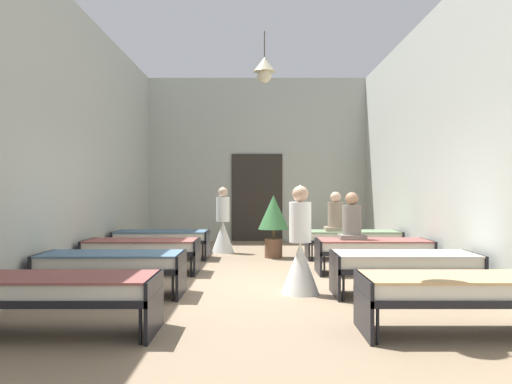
{
  "coord_description": "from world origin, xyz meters",
  "views": [
    {
      "loc": [
        -0.03,
        -8.09,
        1.42
      ],
      "look_at": [
        0.0,
        -0.22,
        1.38
      ],
      "focal_mm": 37.56,
      "sensor_mm": 36.0,
      "label": 1
    }
  ],
  "objects_px": {
    "bed_left_row_2": "(140,248)",
    "bed_right_row_0": "(456,289)",
    "potted_plant": "(272,218)",
    "bed_right_row_1": "(402,263)",
    "bed_right_row_3": "(351,237)",
    "nurse_near_aisle": "(298,255)",
    "bed_left_row_1": "(110,263)",
    "bed_left_row_3": "(160,237)",
    "bed_left_row_0": "(58,290)",
    "patient_seated_primary": "(350,222)",
    "nurse_mid_aisle": "(221,229)",
    "bed_right_row_2": "(371,247)",
    "patient_seated_secondary": "(334,216)"
  },
  "relations": [
    {
      "from": "patient_seated_secondary",
      "to": "potted_plant",
      "type": "height_order",
      "value": "patient_seated_secondary"
    },
    {
      "from": "bed_left_row_1",
      "to": "bed_right_row_1",
      "type": "bearing_deg",
      "value": 0.0
    },
    {
      "from": "bed_right_row_2",
      "to": "patient_seated_secondary",
      "type": "distance_m",
      "value": 2.0
    },
    {
      "from": "bed_right_row_1",
      "to": "nurse_near_aisle",
      "type": "distance_m",
      "value": 1.39
    },
    {
      "from": "bed_right_row_1",
      "to": "bed_right_row_2",
      "type": "relative_size",
      "value": 1.0
    },
    {
      "from": "bed_left_row_2",
      "to": "potted_plant",
      "type": "distance_m",
      "value": 3.12
    },
    {
      "from": "bed_right_row_0",
      "to": "bed_right_row_3",
      "type": "relative_size",
      "value": 1.0
    },
    {
      "from": "bed_left_row_3",
      "to": "bed_right_row_3",
      "type": "bearing_deg",
      "value": 0.0
    },
    {
      "from": "bed_right_row_0",
      "to": "bed_left_row_0",
      "type": "bearing_deg",
      "value": 180.0
    },
    {
      "from": "bed_left_row_2",
      "to": "bed_right_row_0",
      "type": "bearing_deg",
      "value": -44.2
    },
    {
      "from": "bed_right_row_2",
      "to": "patient_seated_primary",
      "type": "bearing_deg",
      "value": 170.85
    },
    {
      "from": "bed_left_row_3",
      "to": "patient_seated_primary",
      "type": "distance_m",
      "value": 4.03
    },
    {
      "from": "nurse_near_aisle",
      "to": "nurse_mid_aisle",
      "type": "distance_m",
      "value": 4.92
    },
    {
      "from": "bed_left_row_3",
      "to": "bed_right_row_1",
      "type": "bearing_deg",
      "value": -44.2
    },
    {
      "from": "bed_right_row_2",
      "to": "bed_left_row_3",
      "type": "xyz_separation_m",
      "value": [
        -3.91,
        1.9,
        0.0
      ]
    },
    {
      "from": "patient_seated_primary",
      "to": "potted_plant",
      "type": "height_order",
      "value": "patient_seated_primary"
    },
    {
      "from": "nurse_mid_aisle",
      "to": "potted_plant",
      "type": "height_order",
      "value": "nurse_mid_aisle"
    },
    {
      "from": "nurse_mid_aisle",
      "to": "bed_right_row_1",
      "type": "bearing_deg",
      "value": -62.52
    },
    {
      "from": "bed_left_row_3",
      "to": "bed_right_row_2",
      "type": "bearing_deg",
      "value": -25.93
    },
    {
      "from": "bed_left_row_0",
      "to": "nurse_mid_aisle",
      "type": "height_order",
      "value": "nurse_mid_aisle"
    },
    {
      "from": "bed_right_row_1",
      "to": "potted_plant",
      "type": "relative_size",
      "value": 1.46
    },
    {
      "from": "patient_seated_secondary",
      "to": "nurse_mid_aisle",
      "type": "bearing_deg",
      "value": 156.06
    },
    {
      "from": "bed_left_row_2",
      "to": "bed_right_row_2",
      "type": "height_order",
      "value": "same"
    },
    {
      "from": "bed_right_row_0",
      "to": "bed_left_row_1",
      "type": "height_order",
      "value": "same"
    },
    {
      "from": "bed_left_row_1",
      "to": "patient_seated_primary",
      "type": "distance_m",
      "value": 4.08
    },
    {
      "from": "nurse_near_aisle",
      "to": "nurse_mid_aisle",
      "type": "bearing_deg",
      "value": 47.49
    },
    {
      "from": "bed_right_row_3",
      "to": "patient_seated_primary",
      "type": "height_order",
      "value": "patient_seated_primary"
    },
    {
      "from": "bed_right_row_0",
      "to": "nurse_near_aisle",
      "type": "bearing_deg",
      "value": 124.11
    },
    {
      "from": "bed_left_row_1",
      "to": "nurse_near_aisle",
      "type": "distance_m",
      "value": 2.53
    },
    {
      "from": "bed_left_row_1",
      "to": "bed_left_row_3",
      "type": "xyz_separation_m",
      "value": [
        0.0,
        3.8,
        0.0
      ]
    },
    {
      "from": "bed_right_row_1",
      "to": "bed_left_row_2",
      "type": "xyz_separation_m",
      "value": [
        -3.91,
        1.9,
        0.0
      ]
    },
    {
      "from": "bed_left_row_3",
      "to": "patient_seated_primary",
      "type": "relative_size",
      "value": 2.37
    },
    {
      "from": "bed_right_row_3",
      "to": "patient_seated_secondary",
      "type": "xyz_separation_m",
      "value": [
        -0.35,
        0.02,
        0.43
      ]
    },
    {
      "from": "bed_left_row_3",
      "to": "bed_left_row_0",
      "type": "bearing_deg",
      "value": -90.0
    },
    {
      "from": "bed_right_row_1",
      "to": "bed_right_row_3",
      "type": "xyz_separation_m",
      "value": [
        0.0,
        3.8,
        0.0
      ]
    },
    {
      "from": "nurse_near_aisle",
      "to": "potted_plant",
      "type": "relative_size",
      "value": 1.14
    },
    {
      "from": "bed_left_row_1",
      "to": "bed_right_row_3",
      "type": "relative_size",
      "value": 1.0
    },
    {
      "from": "bed_left_row_1",
      "to": "bed_left_row_0",
      "type": "bearing_deg",
      "value": -90.0
    },
    {
      "from": "bed_right_row_1",
      "to": "nurse_near_aisle",
      "type": "height_order",
      "value": "nurse_near_aisle"
    },
    {
      "from": "bed_right_row_2",
      "to": "bed_left_row_3",
      "type": "relative_size",
      "value": 1.0
    },
    {
      "from": "bed_left_row_3",
      "to": "bed_left_row_2",
      "type": "bearing_deg",
      "value": -90.0
    },
    {
      "from": "bed_left_row_2",
      "to": "bed_right_row_3",
      "type": "xyz_separation_m",
      "value": [
        3.91,
        1.9,
        0.0
      ]
    },
    {
      "from": "bed_right_row_2",
      "to": "bed_right_row_3",
      "type": "bearing_deg",
      "value": 90.0
    },
    {
      "from": "bed_right_row_0",
      "to": "bed_left_row_1",
      "type": "relative_size",
      "value": 1.0
    },
    {
      "from": "potted_plant",
      "to": "bed_left_row_2",
      "type": "bearing_deg",
      "value": -137.69
    },
    {
      "from": "bed_right_row_0",
      "to": "bed_left_row_3",
      "type": "height_order",
      "value": "same"
    },
    {
      "from": "bed_right_row_1",
      "to": "bed_right_row_0",
      "type": "bearing_deg",
      "value": -90.0
    },
    {
      "from": "bed_left_row_0",
      "to": "bed_left_row_3",
      "type": "bearing_deg",
      "value": 90.0
    },
    {
      "from": "bed_right_row_0",
      "to": "patient_seated_secondary",
      "type": "relative_size",
      "value": 2.37
    },
    {
      "from": "patient_seated_primary",
      "to": "bed_left_row_0",
      "type": "bearing_deg",
      "value": -132.7
    }
  ]
}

